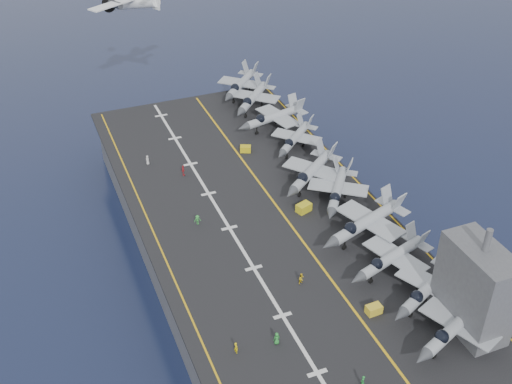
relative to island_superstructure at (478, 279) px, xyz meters
name	(u,v)px	position (x,y,z in m)	size (l,w,h in m)	color
ground	(265,270)	(-15.00, 30.00, -17.90)	(500.00, 500.00, 0.00)	#142135
hull	(265,246)	(-15.00, 30.00, -12.90)	(36.00, 90.00, 10.00)	#56595E
flight_deck	(266,220)	(-15.00, 30.00, -7.70)	(38.00, 92.00, 0.40)	black
foul_line	(283,215)	(-12.00, 30.00, -7.48)	(0.35, 90.00, 0.02)	gold
landing_centerline	(229,228)	(-21.00, 30.00, -7.48)	(0.50, 90.00, 0.02)	silver
deck_edge_port	(159,245)	(-32.00, 30.00, -7.48)	(0.25, 90.00, 0.02)	gold
deck_edge_stbd	(369,194)	(3.50, 30.00, -7.48)	(0.25, 90.00, 0.02)	gold
island_superstructure	(478,279)	(0.00, 0.00, 0.00)	(5.00, 10.00, 15.00)	#56595E
fighter_jet_0	(456,325)	(-3.25, -1.61, -4.97)	(17.18, 14.48, 5.07)	#949DA4
fighter_jet_1	(429,287)	(-2.23, 5.43, -5.03)	(16.93, 14.65, 4.95)	gray
fighter_jet_2	(392,257)	(-3.49, 12.45, -5.02)	(16.50, 13.43, 4.96)	#98A0A8
fighter_jet_3	(366,221)	(-2.89, 20.49, -4.68)	(18.92, 15.59, 5.65)	#A0A8B2
fighter_jet_4	(338,189)	(-2.52, 30.13, -5.01)	(16.24, 17.25, 4.99)	gray
fighter_jet_5	(312,170)	(-4.06, 36.39, -4.82)	(18.47, 17.58, 5.35)	#9FAAB1
fighter_jet_6	(295,137)	(-1.66, 48.11, -5.17)	(15.94, 15.73, 4.67)	#949CA2
fighter_jet_7	(274,116)	(-2.08, 56.72, -4.91)	(16.92, 13.32, 5.19)	#9197A0
fighter_jet_8	(253,97)	(-2.70, 66.02, -4.86)	(17.73, 18.04, 5.27)	#929AA1
tow_cart_a	(374,309)	(-9.90, 6.09, -6.90)	(2.05, 1.38, 1.20)	gold
tow_cart_b	(304,208)	(-8.60, 29.72, -6.81)	(2.65, 2.15, 1.38)	gold
tow_cart_c	(246,149)	(-10.42, 50.46, -6.93)	(2.25, 1.91, 1.15)	gold
crew_0	(277,338)	(-23.57, 5.98, -6.64)	(1.05, 0.71, 1.72)	#268C33
crew_1	(236,348)	(-28.68, 6.48, -6.68)	(0.84, 1.10, 1.64)	yellow
crew_3	(197,220)	(-25.16, 32.75, -6.68)	(1.01, 0.70, 1.63)	green
crew_4	(183,170)	(-23.21, 46.95, -6.52)	(1.08, 1.35, 1.96)	#B7252E
crew_5	(148,160)	(-27.97, 52.83, -6.64)	(0.91, 1.16, 1.72)	silver
crew_6	(363,382)	(-17.15, -3.67, -6.63)	(1.15, 1.25, 1.73)	#208F35
crew_7	(302,278)	(-16.11, 14.68, -6.66)	(1.21, 1.06, 1.68)	yellow
transport_plane	(134,4)	(-21.38, 83.26, 11.25)	(25.42, 22.88, 4.98)	white
fighter_jet_9	(241,83)	(-2.70, 73.00, -4.86)	(17.73, 18.04, 5.27)	#929AA1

